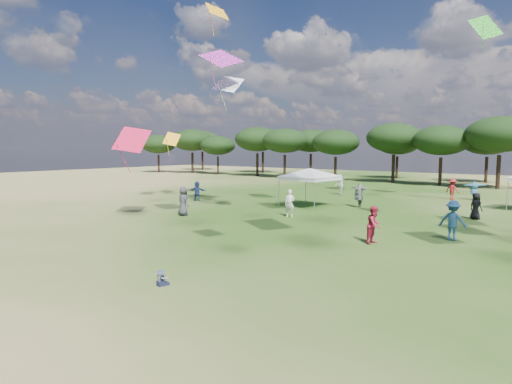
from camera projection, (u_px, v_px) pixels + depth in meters
ground at (107, 306)px, 11.65m from camera, size 140.00×140.00×0.00m
tree_line at (496, 138)px, 47.21m from camera, size 108.78×17.63×7.77m
tent_left at (310, 170)px, 31.04m from camera, size 6.78×6.78×3.12m
toddler at (161, 279)px, 13.31m from camera, size 0.36×0.39×0.50m
festival_crowd at (391, 198)px, 29.06m from camera, size 30.36×21.92×1.92m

